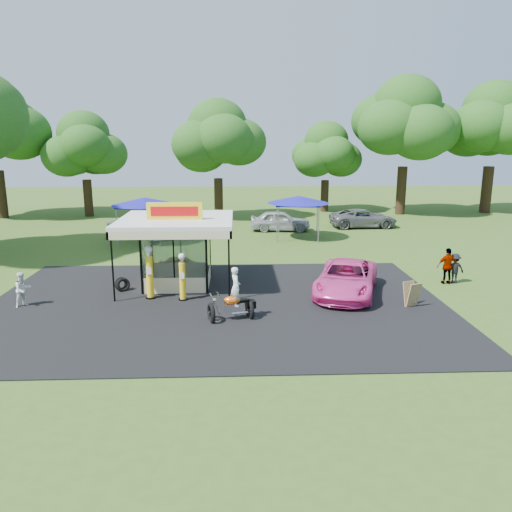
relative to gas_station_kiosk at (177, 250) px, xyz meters
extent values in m
plane|color=#39591C|center=(2.00, -4.99, -1.78)|extent=(120.00, 120.00, 0.00)
cube|color=black|center=(2.00, -2.99, -1.76)|extent=(20.00, 14.00, 0.04)
cube|color=white|center=(0.00, 0.01, -1.75)|extent=(3.00, 3.00, 0.06)
cube|color=white|center=(0.00, 0.01, 1.51)|extent=(5.40, 5.40, 0.18)
cube|color=yellow|center=(0.00, -0.49, 2.00)|extent=(2.60, 0.25, 0.80)
cube|color=red|center=(0.00, -0.62, 2.00)|extent=(2.21, 0.02, 0.45)
cylinder|color=black|center=(-2.55, -2.54, -0.18)|extent=(0.08, 0.08, 3.20)
cylinder|color=black|center=(2.55, -2.54, -0.18)|extent=(0.08, 0.08, 3.20)
cylinder|color=black|center=(-1.02, -2.16, -1.73)|extent=(0.46, 0.46, 0.10)
cylinder|color=yellow|center=(-1.02, -2.16, -0.74)|extent=(0.31, 0.31, 1.88)
cylinder|color=silver|center=(-1.02, -2.16, 0.31)|extent=(0.21, 0.21, 0.21)
sphere|color=white|center=(-1.02, -2.16, 0.52)|extent=(0.33, 0.33, 0.33)
cube|color=white|center=(-1.02, -2.34, -0.42)|extent=(0.23, 0.02, 0.31)
cylinder|color=black|center=(0.47, -2.46, -1.74)|extent=(0.41, 0.41, 0.09)
cylinder|color=yellow|center=(0.47, -2.46, -0.86)|extent=(0.28, 0.28, 1.66)
cylinder|color=silver|center=(0.47, -2.46, 0.07)|extent=(0.18, 0.18, 0.18)
sphere|color=white|center=(0.47, -2.46, 0.25)|extent=(0.30, 0.30, 0.30)
cube|color=white|center=(0.47, -2.63, -0.58)|extent=(0.20, 0.02, 0.28)
torus|color=black|center=(1.87, -5.24, -1.42)|extent=(0.40, 0.90, 0.89)
torus|color=black|center=(3.40, -4.82, -1.42)|extent=(0.40, 0.90, 0.89)
cube|color=silver|center=(2.69, -5.02, -1.25)|extent=(0.64, 0.44, 0.32)
ellipsoid|color=#E55A10|center=(2.69, -5.02, -0.96)|extent=(0.68, 0.38, 0.32)
cube|color=black|center=(3.04, -4.92, -1.02)|extent=(0.63, 0.42, 0.11)
cube|color=black|center=(3.43, -4.81, -1.20)|extent=(0.45, 0.45, 0.30)
cylinder|color=silver|center=(2.02, -5.20, -1.04)|extent=(0.47, 0.19, 0.94)
cylinder|color=silver|center=(2.18, -5.16, -0.67)|extent=(0.22, 0.63, 0.05)
sphere|color=silver|center=(2.00, -5.20, -0.88)|extent=(0.17, 0.17, 0.17)
imported|color=white|center=(2.84, -4.97, -0.41)|extent=(0.52, 0.66, 1.59)
torus|color=black|center=(-2.50, -0.99, -1.44)|extent=(0.73, 0.63, 0.70)
torus|color=black|center=(-2.62, -0.85, -1.44)|extent=(0.74, 0.68, 0.70)
cube|color=#593819|center=(10.41, -3.86, -1.23)|extent=(0.67, 0.49, 1.10)
cube|color=#593819|center=(10.41, -3.60, -1.23)|extent=(0.67, 0.49, 1.10)
imported|color=yellow|center=(0.00, 2.21, -1.30)|extent=(2.82, 1.13, 0.96)
imported|color=#F743A5|center=(7.97, -1.84, -1.01)|extent=(4.18, 6.07, 1.54)
imported|color=white|center=(-6.31, -3.02, -1.02)|extent=(0.92, 0.94, 1.53)
imported|color=black|center=(13.82, -0.17, -1.02)|extent=(1.01, 0.62, 1.52)
imported|color=gray|center=(13.41, -0.28, -0.87)|extent=(1.08, 0.46, 1.82)
imported|color=white|center=(-3.99, 12.47, -0.96)|extent=(5.27, 3.31, 1.64)
imported|color=maroon|center=(-1.31, 15.74, -1.14)|extent=(4.73, 3.57, 1.28)
imported|color=#B4B3B8|center=(6.39, 15.11, -0.98)|extent=(4.81, 2.14, 1.61)
imported|color=slate|center=(13.40, 16.47, -1.03)|extent=(5.59, 2.83, 1.51)
cylinder|color=gray|center=(-4.93, 12.31, -0.52)|extent=(0.06, 0.06, 2.53)
cylinder|color=gray|center=(-1.97, 12.31, -0.52)|extent=(0.06, 0.06, 2.53)
cylinder|color=gray|center=(-4.93, 9.35, -0.52)|extent=(0.06, 0.06, 2.53)
cylinder|color=gray|center=(-1.97, 9.35, -0.52)|extent=(0.06, 0.06, 2.53)
cube|color=#18179A|center=(-3.45, 10.83, 0.81)|extent=(3.16, 3.16, 0.13)
cone|color=#18179A|center=(-3.45, 10.83, 1.14)|extent=(4.55, 4.55, 0.53)
cylinder|color=gray|center=(5.94, 13.34, -0.54)|extent=(0.06, 0.06, 2.49)
cylinder|color=gray|center=(8.85, 13.34, -0.54)|extent=(0.06, 0.06, 2.49)
cylinder|color=gray|center=(5.94, 10.43, -0.54)|extent=(0.06, 0.06, 2.49)
cylinder|color=gray|center=(8.85, 10.43, -0.54)|extent=(0.06, 0.06, 2.49)
cube|color=#18179A|center=(7.39, 11.88, 0.77)|extent=(3.11, 3.11, 0.12)
cone|color=#18179A|center=(7.39, 11.88, 1.09)|extent=(4.47, 4.47, 0.52)
cylinder|color=black|center=(-18.80, 23.05, 0.39)|extent=(0.98, 0.98, 4.35)
cylinder|color=black|center=(-11.07, 23.79, -0.06)|extent=(0.81, 0.81, 3.44)
ellipsoid|color=#1E4D16|center=(-11.07, 23.79, 4.31)|extent=(7.98, 7.98, 6.84)
cylinder|color=black|center=(1.32, 21.56, 0.06)|extent=(0.79, 0.79, 3.69)
ellipsoid|color=#1E4D16|center=(1.32, 21.56, 4.85)|extent=(8.85, 8.85, 7.58)
cylinder|color=black|center=(11.85, 26.08, -0.21)|extent=(0.78, 0.78, 3.14)
ellipsoid|color=#1E4D16|center=(11.85, 26.08, 3.80)|extent=(7.32, 7.32, 6.28)
cylinder|color=black|center=(18.91, 23.87, 0.51)|extent=(0.92, 0.92, 4.58)
ellipsoid|color=#1E4D16|center=(18.91, 23.87, 6.37)|extent=(10.70, 10.70, 9.17)
cylinder|color=black|center=(27.74, 24.64, 0.49)|extent=(1.02, 1.02, 4.54)
ellipsoid|color=#1E4D16|center=(27.74, 24.64, 6.18)|extent=(10.26, 10.26, 8.79)
camera|label=1|loc=(2.87, -23.94, 5.23)|focal=35.00mm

